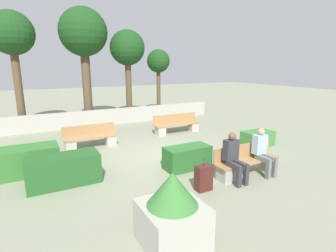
# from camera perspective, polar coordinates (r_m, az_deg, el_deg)

# --- Properties ---
(ground_plane) EXTENTS (60.00, 60.00, 0.00)m
(ground_plane) POSITION_cam_1_polar(r_m,az_deg,el_deg) (8.85, -0.72, -6.61)
(ground_plane) COLOR gray
(perimeter_wall) EXTENTS (11.42, 0.30, 0.78)m
(perimeter_wall) POSITION_cam_1_polar(r_m,az_deg,el_deg) (13.93, -11.80, 2.07)
(perimeter_wall) COLOR #ADA89E
(perimeter_wall) RESTS_ON ground_plane
(bench_front) EXTENTS (2.05, 0.49, 0.83)m
(bench_front) POSITION_cam_1_polar(r_m,az_deg,el_deg) (7.65, 16.84, -7.81)
(bench_front) COLOR #A37A4C
(bench_front) RESTS_ON ground_plane
(bench_left_side) EXTENTS (1.91, 0.49, 0.83)m
(bench_left_side) POSITION_cam_1_polar(r_m,az_deg,el_deg) (10.09, -16.47, -2.76)
(bench_left_side) COLOR #A37A4C
(bench_left_side) RESTS_ON ground_plane
(bench_right_side) EXTENTS (2.17, 0.49, 0.83)m
(bench_right_side) POSITION_cam_1_polar(r_m,az_deg,el_deg) (11.80, 1.94, 0.08)
(bench_right_side) COLOR #A37A4C
(bench_right_side) RESTS_ON ground_plane
(person_seated_man) EXTENTS (0.38, 0.63, 1.29)m
(person_seated_man) POSITION_cam_1_polar(r_m,az_deg,el_deg) (7.73, 19.94, -4.86)
(person_seated_man) COLOR slate
(person_seated_man) RESTS_ON ground_plane
(person_seated_woman) EXTENTS (0.38, 0.63, 1.30)m
(person_seated_woman) POSITION_cam_1_polar(r_m,az_deg,el_deg) (7.00, 14.16, -6.24)
(person_seated_woman) COLOR #333338
(person_seated_woman) RESTS_ON ground_plane
(hedge_block_near_left) EXTENTS (1.76, 0.75, 0.76)m
(hedge_block_near_left) POSITION_cam_1_polar(r_m,az_deg,el_deg) (7.26, -21.76, -8.86)
(hedge_block_near_left) COLOR #235623
(hedge_block_near_left) RESTS_ON ground_plane
(hedge_block_near_right) EXTENTS (1.65, 0.83, 0.78)m
(hedge_block_near_right) POSITION_cam_1_polar(r_m,az_deg,el_deg) (8.31, -28.33, -6.69)
(hedge_block_near_right) COLOR #33702D
(hedge_block_near_right) RESTS_ON ground_plane
(hedge_block_mid_left) EXTENTS (1.36, 0.65, 0.66)m
(hedge_block_mid_left) POSITION_cam_1_polar(r_m,az_deg,el_deg) (7.79, 4.21, -6.82)
(hedge_block_mid_left) COLOR #286028
(hedge_block_mid_left) RESTS_ON ground_plane
(hedge_block_mid_right) EXTENTS (1.16, 0.70, 0.55)m
(hedge_block_mid_right) POSITION_cam_1_polar(r_m,az_deg,el_deg) (10.50, 18.91, -2.57)
(hedge_block_mid_right) COLOR #3D7A38
(hedge_block_mid_right) RESTS_ON ground_plane
(planter_corner_left) EXTENTS (1.02, 1.02, 1.30)m
(planter_corner_left) POSITION_cam_1_polar(r_m,az_deg,el_deg) (4.59, 0.95, -18.15)
(planter_corner_left) COLOR #ADA89E
(planter_corner_left) RESTS_ON ground_plane
(suitcase) EXTENTS (0.39, 0.26, 0.83)m
(suitcase) POSITION_cam_1_polar(r_m,az_deg,el_deg) (6.52, 7.74, -11.13)
(suitcase) COLOR #471E19
(suitcase) RESTS_ON ground_plane
(tree_leftmost) EXTENTS (1.93, 1.93, 5.34)m
(tree_leftmost) POSITION_cam_1_polar(r_m,az_deg,el_deg) (14.03, -30.84, 16.43)
(tree_leftmost) COLOR brown
(tree_leftmost) RESTS_ON ground_plane
(tree_center_left) EXTENTS (2.37, 2.37, 5.78)m
(tree_center_left) POSITION_cam_1_polar(r_m,az_deg,el_deg) (14.36, -17.94, 18.36)
(tree_center_left) COLOR brown
(tree_center_left) RESTS_ON ground_plane
(tree_center_right) EXTENTS (1.89, 1.89, 4.86)m
(tree_center_right) POSITION_cam_1_polar(r_m,az_deg,el_deg) (14.96, -8.82, 16.05)
(tree_center_right) COLOR brown
(tree_center_right) RESTS_ON ground_plane
(tree_rightmost) EXTENTS (1.40, 1.40, 3.94)m
(tree_rightmost) POSITION_cam_1_polar(r_m,az_deg,el_deg) (16.44, -2.12, 13.61)
(tree_rightmost) COLOR brown
(tree_rightmost) RESTS_ON ground_plane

